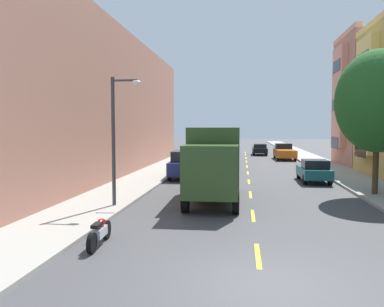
{
  "coord_description": "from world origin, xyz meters",
  "views": [
    {
      "loc": [
        -0.47,
        -8.96,
        3.62
      ],
      "look_at": [
        -3.98,
        18.47,
        1.73
      ],
      "focal_mm": 36.66,
      "sensor_mm": 36.0,
      "label": 1
    }
  ],
  "objects_px": {
    "delivery_box_truck": "(214,160)",
    "parked_pickup_orange": "(284,152)",
    "parked_hatchback_teal": "(314,171)",
    "parked_suv_navy": "(185,164)",
    "parked_motorcycle": "(100,232)",
    "parked_sedan_white": "(213,148)",
    "street_lamp": "(117,130)",
    "moving_black_sedan": "(260,149)",
    "street_tree_second": "(378,101)",
    "parked_sedan_champagne": "(217,145)"
  },
  "relations": [
    {
      "from": "street_lamp",
      "to": "parked_motorcycle",
      "type": "relative_size",
      "value": 2.75
    },
    {
      "from": "parked_hatchback_teal",
      "to": "parked_suv_navy",
      "type": "xyz_separation_m",
      "value": [
        -8.66,
        1.08,
        0.23
      ]
    },
    {
      "from": "street_tree_second",
      "to": "delivery_box_truck",
      "type": "bearing_deg",
      "value": -165.71
    },
    {
      "from": "street_tree_second",
      "to": "parked_suv_navy",
      "type": "height_order",
      "value": "street_tree_second"
    },
    {
      "from": "street_lamp",
      "to": "parked_hatchback_teal",
      "type": "bearing_deg",
      "value": 43.43
    },
    {
      "from": "delivery_box_truck",
      "to": "parked_suv_navy",
      "type": "bearing_deg",
      "value": 107.76
    },
    {
      "from": "moving_black_sedan",
      "to": "parked_hatchback_teal",
      "type": "bearing_deg",
      "value": -84.42
    },
    {
      "from": "street_tree_second",
      "to": "parked_suv_navy",
      "type": "bearing_deg",
      "value": 150.45
    },
    {
      "from": "parked_pickup_orange",
      "to": "parked_sedan_white",
      "type": "distance_m",
      "value": 12.93
    },
    {
      "from": "parked_pickup_orange",
      "to": "parked_motorcycle",
      "type": "xyz_separation_m",
      "value": [
        -8.96,
        -33.09,
        -0.42
      ]
    },
    {
      "from": "parked_hatchback_teal",
      "to": "parked_suv_navy",
      "type": "bearing_deg",
      "value": 172.91
    },
    {
      "from": "parked_pickup_orange",
      "to": "parked_sedan_champagne",
      "type": "distance_m",
      "value": 18.98
    },
    {
      "from": "parked_suv_navy",
      "to": "parked_motorcycle",
      "type": "bearing_deg",
      "value": -91.1
    },
    {
      "from": "delivery_box_truck",
      "to": "parked_pickup_orange",
      "type": "relative_size",
      "value": 1.35
    },
    {
      "from": "moving_black_sedan",
      "to": "parked_pickup_orange",
      "type": "bearing_deg",
      "value": -70.1
    },
    {
      "from": "parked_pickup_orange",
      "to": "parked_motorcycle",
      "type": "relative_size",
      "value": 2.6
    },
    {
      "from": "parked_sedan_champagne",
      "to": "parked_motorcycle",
      "type": "xyz_separation_m",
      "value": [
        -0.43,
        -50.04,
        -0.34
      ]
    },
    {
      "from": "street_lamp",
      "to": "parked_hatchback_teal",
      "type": "xyz_separation_m",
      "value": [
        10.14,
        9.6,
        -2.72
      ]
    },
    {
      "from": "parked_pickup_orange",
      "to": "parked_sedan_white",
      "type": "bearing_deg",
      "value": 132.06
    },
    {
      "from": "street_lamp",
      "to": "delivery_box_truck",
      "type": "xyz_separation_m",
      "value": [
        4.12,
        2.44,
        -1.49
      ]
    },
    {
      "from": "delivery_box_truck",
      "to": "parked_motorcycle",
      "type": "bearing_deg",
      "value": -110.59
    },
    {
      "from": "delivery_box_truck",
      "to": "parked_pickup_orange",
      "type": "bearing_deg",
      "value": 76.6
    },
    {
      "from": "street_lamp",
      "to": "parked_suv_navy",
      "type": "height_order",
      "value": "street_lamp"
    },
    {
      "from": "parked_hatchback_teal",
      "to": "moving_black_sedan",
      "type": "height_order",
      "value": "parked_hatchback_teal"
    },
    {
      "from": "street_lamp",
      "to": "delivery_box_truck",
      "type": "bearing_deg",
      "value": 30.66
    },
    {
      "from": "parked_motorcycle",
      "to": "moving_black_sedan",
      "type": "bearing_deg",
      "value": 80.64
    },
    {
      "from": "moving_black_sedan",
      "to": "street_lamp",
      "type": "bearing_deg",
      "value": -102.67
    },
    {
      "from": "parked_sedan_white",
      "to": "street_lamp",
      "type": "bearing_deg",
      "value": -92.26
    },
    {
      "from": "street_tree_second",
      "to": "parked_sedan_champagne",
      "type": "height_order",
      "value": "street_tree_second"
    },
    {
      "from": "parked_pickup_orange",
      "to": "parked_sedan_white",
      "type": "height_order",
      "value": "parked_pickup_orange"
    },
    {
      "from": "parked_pickup_orange",
      "to": "delivery_box_truck",
      "type": "bearing_deg",
      "value": -103.4
    },
    {
      "from": "parked_motorcycle",
      "to": "parked_pickup_orange",
      "type": "bearing_deg",
      "value": 74.85
    },
    {
      "from": "parked_sedan_white",
      "to": "parked_motorcycle",
      "type": "relative_size",
      "value": 2.2
    },
    {
      "from": "street_lamp",
      "to": "parked_motorcycle",
      "type": "distance_m",
      "value": 6.32
    },
    {
      "from": "parked_suv_navy",
      "to": "parked_sedan_champagne",
      "type": "distance_m",
      "value": 33.96
    },
    {
      "from": "parked_pickup_orange",
      "to": "parked_sedan_white",
      "type": "xyz_separation_m",
      "value": [
        -8.66,
        9.6,
        -0.08
      ]
    },
    {
      "from": "street_tree_second",
      "to": "street_lamp",
      "type": "distance_m",
      "value": 13.21
    },
    {
      "from": "parked_suv_navy",
      "to": "parked_sedan_white",
      "type": "relative_size",
      "value": 1.07
    },
    {
      "from": "street_lamp",
      "to": "parked_motorcycle",
      "type": "bearing_deg",
      "value": -77.76
    },
    {
      "from": "street_tree_second",
      "to": "parked_sedan_white",
      "type": "xyz_separation_m",
      "value": [
        -10.85,
        32.75,
        -4.18
      ]
    },
    {
      "from": "parked_motorcycle",
      "to": "parked_hatchback_teal",
      "type": "bearing_deg",
      "value": 59.13
    },
    {
      "from": "parked_sedan_champagne",
      "to": "moving_black_sedan",
      "type": "height_order",
      "value": "same"
    },
    {
      "from": "delivery_box_truck",
      "to": "moving_black_sedan",
      "type": "bearing_deg",
      "value": 83.55
    },
    {
      "from": "street_lamp",
      "to": "moving_black_sedan",
      "type": "xyz_separation_m",
      "value": [
        7.72,
        34.34,
        -2.73
      ]
    },
    {
      "from": "street_lamp",
      "to": "delivery_box_truck",
      "type": "relative_size",
      "value": 0.79
    },
    {
      "from": "street_lamp",
      "to": "parked_pickup_orange",
      "type": "relative_size",
      "value": 1.06
    },
    {
      "from": "parked_hatchback_teal",
      "to": "parked_sedan_champagne",
      "type": "relative_size",
      "value": 0.88
    },
    {
      "from": "parked_sedan_champagne",
      "to": "parked_hatchback_teal",
      "type": "bearing_deg",
      "value": -76.3
    },
    {
      "from": "parked_suv_navy",
      "to": "parked_sedan_champagne",
      "type": "relative_size",
      "value": 1.07
    },
    {
      "from": "street_tree_second",
      "to": "parked_hatchback_teal",
      "type": "distance_m",
      "value": 6.92
    }
  ]
}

